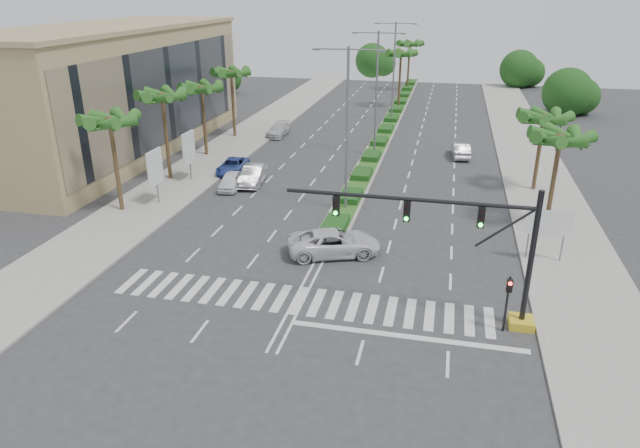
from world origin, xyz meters
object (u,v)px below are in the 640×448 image
object	(u,v)px
car_parked_c	(233,166)
car_crossing	(334,243)
car_parked_d	(278,130)
car_right	(460,150)
car_parked_a	(231,181)
car_parked_b	(253,175)

from	to	relation	value
car_parked_c	car_crossing	bearing A→B (deg)	-53.27
car_parked_d	car_crossing	world-z (taller)	car_crossing
car_parked_c	car_right	xyz separation A→B (m)	(20.30, 10.00, 0.09)
car_crossing	car_right	bearing A→B (deg)	-37.44
car_parked_d	car_right	size ratio (longest dim) A/B	1.05
car_parked_a	car_parked_d	distance (m)	18.80
car_parked_d	car_crossing	xyz separation A→B (m)	(12.50, -29.44, 0.13)
car_parked_b	car_parked_c	distance (m)	3.89
car_crossing	car_parked_a	bearing A→B (deg)	25.93
car_parked_d	car_right	distance (m)	20.79
car_parked_d	car_parked_b	bearing A→B (deg)	-80.37
car_right	car_parked_d	bearing A→B (deg)	-19.29
car_parked_a	car_right	xyz separation A→B (m)	(18.87, 14.24, 0.06)
car_parked_d	car_parked_c	bearing A→B (deg)	-89.90
car_parked_c	car_crossing	world-z (taller)	car_crossing
car_parked_c	car_parked_b	bearing A→B (deg)	-45.47
car_crossing	car_right	distance (m)	26.12
car_crossing	car_right	size ratio (longest dim) A/B	1.31
car_right	car_crossing	bearing A→B (deg)	65.86
car_parked_b	car_parked_d	bearing A→B (deg)	92.59
car_parked_c	car_parked_d	xyz separation A→B (m)	(0.00, 14.50, 0.03)
car_parked_a	car_parked_d	world-z (taller)	car_parked_d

